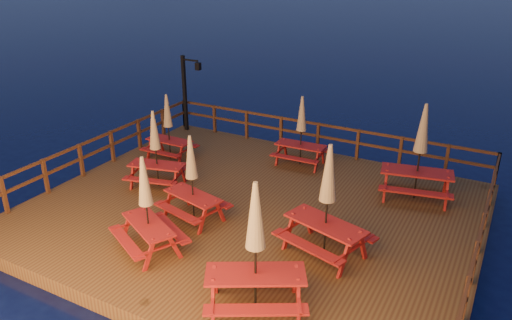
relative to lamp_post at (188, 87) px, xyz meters
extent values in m
plane|color=#050932|center=(5.39, -4.55, -2.20)|extent=(500.00, 500.00, 0.00)
cube|color=#4B2D18|center=(5.39, -4.55, -2.00)|extent=(12.00, 10.00, 0.40)
cylinder|color=#3D2413|center=(-0.21, 0.05, -2.50)|extent=(0.24, 0.24, 1.40)
cylinder|color=#3D2413|center=(5.39, 0.05, -2.50)|extent=(0.24, 0.24, 1.40)
cylinder|color=#3D2413|center=(10.99, 0.05, -2.50)|extent=(0.24, 0.24, 1.40)
cube|color=#3D2413|center=(5.39, 0.30, -0.75)|extent=(11.70, 0.06, 0.09)
cube|color=#3D2413|center=(5.39, 0.30, -1.19)|extent=(11.70, 0.06, 0.09)
cube|color=#3D2413|center=(0.71, 0.30, -1.25)|extent=(0.10, 0.10, 1.10)
cube|color=#3D2413|center=(5.39, 0.30, -1.25)|extent=(0.10, 0.10, 1.10)
cube|color=#3D2413|center=(10.07, 0.30, -1.25)|extent=(0.10, 0.10, 1.10)
cube|color=#3D2413|center=(-0.46, -4.55, -0.75)|extent=(0.06, 9.70, 0.09)
cube|color=#3D2413|center=(-0.46, -4.55, -1.19)|extent=(0.06, 9.70, 0.09)
cube|color=#3D2413|center=(-0.46, -4.55, -1.25)|extent=(0.10, 0.10, 1.10)
cube|color=#3D2413|center=(-0.46, -0.67, -1.25)|extent=(0.10, 0.10, 1.10)
cube|color=#3D2413|center=(11.24, -4.55, -0.75)|extent=(0.06, 9.70, 0.09)
cube|color=#3D2413|center=(11.24, -4.55, -1.19)|extent=(0.06, 9.70, 0.09)
cube|color=#3D2413|center=(11.24, -4.55, -1.25)|extent=(0.10, 0.10, 1.10)
cube|color=#3D2413|center=(11.24, -0.67, -1.25)|extent=(0.10, 0.10, 1.10)
cube|color=black|center=(-0.16, 0.00, -0.30)|extent=(0.12, 0.12, 3.00)
cube|color=black|center=(0.19, 0.00, 1.05)|extent=(0.70, 0.06, 0.06)
cube|color=black|center=(0.54, 0.00, 0.85)|extent=(0.18, 0.18, 0.28)
sphere|color=#FFC766|center=(0.54, 0.00, 0.85)|extent=(0.14, 0.14, 0.14)
cube|color=maroon|center=(4.23, -7.56, -1.08)|extent=(1.84, 1.38, 0.05)
cube|color=maroon|center=(4.49, -7.05, -1.37)|extent=(1.65, 1.02, 0.05)
cube|color=maroon|center=(3.97, -8.07, -1.37)|extent=(1.65, 1.02, 0.05)
cube|color=maroon|center=(3.73, -6.96, -1.44)|extent=(0.09, 0.11, 0.72)
cube|color=maroon|center=(3.45, -7.52, -1.44)|extent=(0.09, 0.11, 0.72)
cube|color=maroon|center=(5.01, -7.61, -1.44)|extent=(0.09, 0.11, 0.72)
cube|color=maroon|center=(4.72, -8.17, -1.44)|extent=(0.09, 0.11, 0.72)
cylinder|color=black|center=(4.23, -7.56, -0.60)|extent=(0.04, 0.04, 2.39)
cone|color=tan|center=(4.23, -7.56, 0.07)|extent=(0.34, 0.34, 1.19)
sphere|color=black|center=(4.23, -7.56, 0.62)|extent=(0.07, 0.07, 0.07)
cube|color=maroon|center=(7.49, -8.20, -0.96)|extent=(2.12, 1.65, 0.06)
cube|color=maroon|center=(7.17, -7.63, -1.30)|extent=(1.89, 1.25, 0.06)
cube|color=maroon|center=(7.82, -8.78, -1.30)|extent=(1.89, 1.25, 0.06)
cube|color=maroon|center=(6.59, -8.29, -1.38)|extent=(0.11, 0.13, 0.83)
cube|color=maroon|center=(6.95, -8.93, -1.38)|extent=(0.11, 0.13, 0.83)
cube|color=maroon|center=(8.04, -7.48, -1.38)|extent=(0.11, 0.13, 0.83)
cube|color=maroon|center=(8.40, -8.12, -1.38)|extent=(0.11, 0.13, 0.83)
cylinder|color=black|center=(7.49, -8.20, -0.41)|extent=(0.05, 0.05, 2.77)
cone|color=tan|center=(7.49, -8.20, 0.37)|extent=(0.40, 0.40, 1.38)
sphere|color=black|center=(7.49, -8.20, 1.01)|extent=(0.08, 0.08, 0.08)
cube|color=maroon|center=(2.13, -4.64, -1.09)|extent=(1.80, 1.05, 0.05)
cube|color=maroon|center=(1.99, -4.10, -1.37)|extent=(1.70, 0.67, 0.05)
cube|color=maroon|center=(2.27, -5.19, -1.37)|extent=(1.70, 0.67, 0.05)
cube|color=maroon|center=(1.37, -4.52, -1.44)|extent=(0.08, 0.10, 0.70)
cube|color=maroon|center=(1.52, -5.12, -1.44)|extent=(0.08, 0.10, 0.70)
cube|color=maroon|center=(2.74, -4.17, -1.44)|extent=(0.08, 0.10, 0.70)
cube|color=maroon|center=(2.89, -4.77, -1.44)|extent=(0.08, 0.10, 0.70)
cylinder|color=black|center=(2.13, -4.64, -0.62)|extent=(0.04, 0.04, 2.34)
cone|color=tan|center=(2.13, -4.64, 0.03)|extent=(0.34, 0.34, 1.17)
sphere|color=black|center=(2.13, -4.64, 0.58)|extent=(0.07, 0.07, 0.07)
cube|color=maroon|center=(4.27, -5.80, -1.10)|extent=(1.78, 1.02, 0.05)
cube|color=maroon|center=(4.40, -5.25, -1.38)|extent=(1.69, 0.64, 0.05)
cube|color=maroon|center=(4.14, -6.34, -1.38)|extent=(1.69, 0.64, 0.05)
cube|color=maroon|center=(3.67, -5.33, -1.45)|extent=(0.08, 0.10, 0.70)
cube|color=maroon|center=(3.52, -5.93, -1.45)|extent=(0.08, 0.10, 0.70)
cube|color=maroon|center=(5.03, -5.66, -1.45)|extent=(0.08, 0.10, 0.70)
cube|color=maroon|center=(4.88, -6.26, -1.45)|extent=(0.08, 0.10, 0.70)
cylinder|color=black|center=(4.27, -5.80, -0.63)|extent=(0.04, 0.04, 2.33)
cone|color=tan|center=(4.27, -5.80, 0.02)|extent=(0.34, 0.34, 1.17)
sphere|color=black|center=(4.27, -5.80, 0.57)|extent=(0.07, 0.07, 0.07)
cube|color=maroon|center=(5.30, -1.02, -1.10)|extent=(1.68, 0.71, 0.05)
cube|color=maroon|center=(5.28, -0.47, -1.38)|extent=(1.67, 0.32, 0.05)
cube|color=maroon|center=(5.32, -1.58, -1.38)|extent=(1.67, 0.32, 0.05)
cube|color=maroon|center=(4.59, -0.74, -1.45)|extent=(0.06, 0.09, 0.69)
cube|color=maroon|center=(4.62, -1.35, -1.45)|extent=(0.06, 0.09, 0.69)
cube|color=maroon|center=(5.98, -0.69, -1.45)|extent=(0.06, 0.09, 0.69)
cube|color=maroon|center=(6.00, -1.30, -1.45)|extent=(0.06, 0.09, 0.69)
cylinder|color=black|center=(5.30, -1.02, -0.64)|extent=(0.04, 0.04, 2.31)
cone|color=tan|center=(5.30, -1.02, 0.00)|extent=(0.33, 0.33, 1.15)
sphere|color=black|center=(5.30, -1.02, 0.54)|extent=(0.06, 0.06, 0.06)
cube|color=maroon|center=(1.11, -2.71, -1.13)|extent=(1.61, 0.63, 0.04)
cube|color=maroon|center=(1.11, -2.17, -1.39)|extent=(1.61, 0.26, 0.04)
cube|color=maroon|center=(1.10, -3.24, -1.39)|extent=(1.61, 0.26, 0.04)
cube|color=maroon|center=(0.44, -2.41, -1.46)|extent=(0.05, 0.09, 0.67)
cube|color=maroon|center=(0.44, -3.00, -1.46)|extent=(0.05, 0.09, 0.67)
cube|color=maroon|center=(1.78, -2.42, -1.46)|extent=(0.05, 0.09, 0.67)
cube|color=maroon|center=(1.77, -3.01, -1.46)|extent=(0.05, 0.09, 0.67)
cylinder|color=black|center=(1.11, -2.71, -0.68)|extent=(0.04, 0.04, 2.23)
cone|color=tan|center=(1.11, -2.71, -0.06)|extent=(0.32, 0.32, 1.11)
sphere|color=black|center=(1.11, -2.71, 0.46)|extent=(0.06, 0.06, 0.06)
cube|color=maroon|center=(9.25, -1.70, -0.96)|extent=(2.13, 1.17, 0.06)
cube|color=maroon|center=(9.12, -1.04, -1.29)|extent=(2.03, 0.71, 0.06)
cube|color=maroon|center=(9.39, -2.36, -1.29)|extent=(2.03, 0.71, 0.06)
cube|color=maroon|center=(8.36, -1.50, -1.38)|extent=(0.09, 0.12, 0.84)
cube|color=maroon|center=(8.50, -2.23, -1.38)|extent=(0.09, 0.12, 0.84)
cube|color=maroon|center=(10.00, -1.17, -1.38)|extent=(0.09, 0.12, 0.84)
cube|color=maroon|center=(10.15, -1.89, -1.38)|extent=(0.09, 0.12, 0.84)
cylinder|color=black|center=(9.25, -1.70, -0.40)|extent=(0.05, 0.05, 2.80)
cone|color=tan|center=(9.25, -1.70, 0.38)|extent=(0.40, 0.40, 1.40)
sphere|color=black|center=(9.25, -1.70, 1.03)|extent=(0.08, 0.08, 0.08)
cube|color=maroon|center=(7.99, -5.68, -0.97)|extent=(2.10, 1.28, 0.05)
cube|color=maroon|center=(8.18, -5.05, -1.30)|extent=(1.98, 0.84, 0.05)
cube|color=maroon|center=(7.81, -6.31, -1.30)|extent=(1.98, 0.84, 0.05)
cube|color=maroon|center=(7.31, -5.11, -1.38)|extent=(0.09, 0.12, 0.82)
cube|color=maroon|center=(7.11, -5.80, -1.38)|extent=(0.09, 0.12, 0.82)
cube|color=maroon|center=(8.88, -5.57, -1.38)|extent=(0.09, 0.12, 0.82)
cube|color=maroon|center=(8.68, -6.26, -1.38)|extent=(0.09, 0.12, 0.82)
cylinder|color=black|center=(7.99, -5.68, -0.43)|extent=(0.05, 0.05, 2.74)
cone|color=tan|center=(7.99, -5.68, 0.34)|extent=(0.39, 0.39, 1.37)
sphere|color=black|center=(7.99, -5.68, 0.97)|extent=(0.08, 0.08, 0.08)
camera|label=1|loc=(11.42, -15.39, 4.99)|focal=35.00mm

